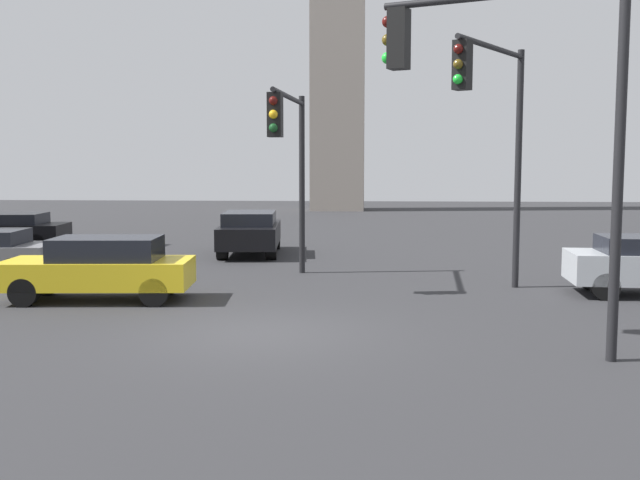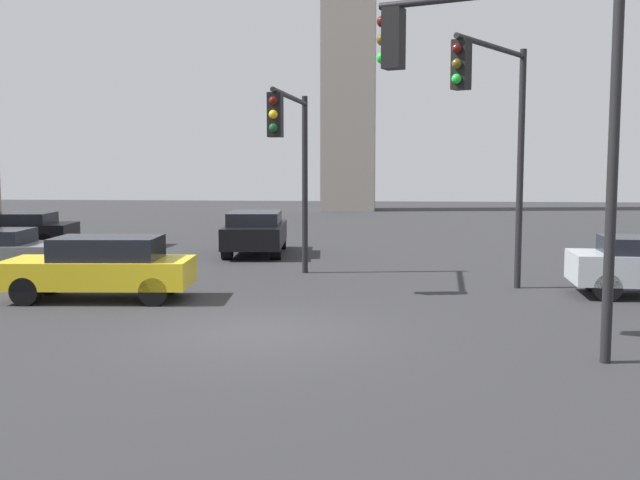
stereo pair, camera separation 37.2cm
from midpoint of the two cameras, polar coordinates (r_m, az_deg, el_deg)
The scene contains 7 objects.
ground_plane at distance 13.42m, azimuth -5.53°, elevation -7.14°, with size 98.70×98.70×0.00m, color #2D2D30.
traffic_light_0 at distance 18.67m, azimuth -2.94°, elevation 7.45°, with size 0.52×3.99×4.88m.
traffic_light_1 at distance 12.23m, azimuth 13.48°, elevation 11.33°, with size 3.62×1.63×5.87m.
traffic_light_2 at distance 17.18m, azimuth 12.66°, elevation 9.45°, with size 2.02×3.14×5.74m.
car_1 at distance 17.13m, azimuth -17.15°, elevation -2.04°, with size 4.19×1.99×1.41m.
car_2 at distance 25.01m, azimuth -5.83°, elevation 0.66°, with size 2.26×4.54×1.45m.
car_4 at distance 28.54m, azimuth -23.56°, elevation 0.71°, with size 4.55×2.43×1.31m.
Camera 1 is at (1.98, -12.92, 2.99)m, focal length 41.51 mm.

